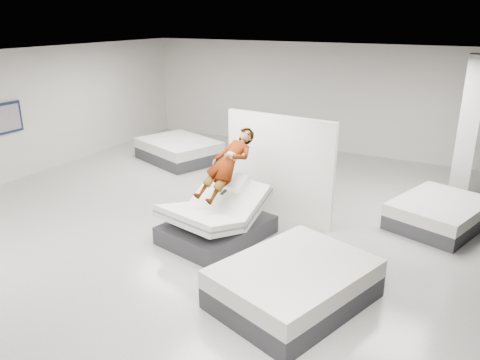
{
  "coord_description": "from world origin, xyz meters",
  "views": [
    {
      "loc": [
        4.32,
        -6.59,
        3.97
      ],
      "look_at": [
        0.37,
        0.78,
        1.0
      ],
      "focal_mm": 35.0,
      "sensor_mm": 36.0,
      "label": 1
    }
  ],
  "objects_px": {
    "remote": "(224,192)",
    "flat_bed_right_near": "(294,284)",
    "column": "(468,130)",
    "person": "(227,175)",
    "flat_bed_right_far": "(439,213)",
    "hero_bed": "(217,220)",
    "divider_panel": "(279,168)",
    "wall_poster": "(4,119)",
    "flat_bed_left_far": "(179,150)"
  },
  "relations": [
    {
      "from": "person",
      "to": "flat_bed_right_near",
      "type": "relative_size",
      "value": 0.63
    },
    {
      "from": "person",
      "to": "wall_poster",
      "type": "bearing_deg",
      "value": -167.67
    },
    {
      "from": "person",
      "to": "flat_bed_right_far",
      "type": "relative_size",
      "value": 0.72
    },
    {
      "from": "remote",
      "to": "flat_bed_right_far",
      "type": "xyz_separation_m",
      "value": [
        3.38,
        2.64,
        -0.73
      ]
    },
    {
      "from": "person",
      "to": "divider_panel",
      "type": "xyz_separation_m",
      "value": [
        0.56,
        1.09,
        -0.11
      ]
    },
    {
      "from": "flat_bed_right_far",
      "to": "flat_bed_left_far",
      "type": "distance_m",
      "value": 7.2
    },
    {
      "from": "hero_bed",
      "to": "remote",
      "type": "xyz_separation_m",
      "value": [
        0.21,
        -0.08,
        0.63
      ]
    },
    {
      "from": "flat_bed_right_far",
      "to": "column",
      "type": "distance_m",
      "value": 2.23
    },
    {
      "from": "flat_bed_right_far",
      "to": "wall_poster",
      "type": "distance_m",
      "value": 10.06
    },
    {
      "from": "flat_bed_right_near",
      "to": "column",
      "type": "xyz_separation_m",
      "value": [
        1.76,
        5.57,
        1.3
      ]
    },
    {
      "from": "flat_bed_right_near",
      "to": "column",
      "type": "bearing_deg",
      "value": 72.5
    },
    {
      "from": "remote",
      "to": "hero_bed",
      "type": "bearing_deg",
      "value": 170.25
    },
    {
      "from": "column",
      "to": "wall_poster",
      "type": "height_order",
      "value": "column"
    },
    {
      "from": "hero_bed",
      "to": "column",
      "type": "relative_size",
      "value": 0.68
    },
    {
      "from": "hero_bed",
      "to": "column",
      "type": "height_order",
      "value": "column"
    },
    {
      "from": "hero_bed",
      "to": "wall_poster",
      "type": "xyz_separation_m",
      "value": [
        -6.13,
        0.32,
        1.24
      ]
    },
    {
      "from": "hero_bed",
      "to": "flat_bed_right_far",
      "type": "height_order",
      "value": "hero_bed"
    },
    {
      "from": "person",
      "to": "flat_bed_right_far",
      "type": "bearing_deg",
      "value": 44.99
    },
    {
      "from": "remote",
      "to": "flat_bed_right_far",
      "type": "distance_m",
      "value": 4.35
    },
    {
      "from": "hero_bed",
      "to": "flat_bed_right_near",
      "type": "relative_size",
      "value": 0.83
    },
    {
      "from": "flat_bed_right_near",
      "to": "flat_bed_left_far",
      "type": "bearing_deg",
      "value": 137.99
    },
    {
      "from": "divider_panel",
      "to": "hero_bed",
      "type": "bearing_deg",
      "value": -108.48
    },
    {
      "from": "hero_bed",
      "to": "divider_panel",
      "type": "xyz_separation_m",
      "value": [
        0.62,
        1.4,
        0.71
      ]
    },
    {
      "from": "person",
      "to": "column",
      "type": "bearing_deg",
      "value": 59.55
    },
    {
      "from": "flat_bed_right_near",
      "to": "flat_bed_left_far",
      "type": "height_order",
      "value": "flat_bed_right_near"
    },
    {
      "from": "column",
      "to": "flat_bed_left_far",
      "type": "bearing_deg",
      "value": -175.57
    },
    {
      "from": "flat_bed_right_near",
      "to": "flat_bed_left_far",
      "type": "relative_size",
      "value": 1.0
    },
    {
      "from": "remote",
      "to": "flat_bed_right_near",
      "type": "relative_size",
      "value": 0.05
    },
    {
      "from": "divider_panel",
      "to": "column",
      "type": "relative_size",
      "value": 0.74
    },
    {
      "from": "person",
      "to": "remote",
      "type": "relative_size",
      "value": 11.72
    },
    {
      "from": "flat_bed_left_far",
      "to": "wall_poster",
      "type": "height_order",
      "value": "wall_poster"
    },
    {
      "from": "person",
      "to": "remote",
      "type": "bearing_deg",
      "value": -57.85
    },
    {
      "from": "flat_bed_right_near",
      "to": "wall_poster",
      "type": "bearing_deg",
      "value": 169.15
    },
    {
      "from": "person",
      "to": "flat_bed_right_far",
      "type": "distance_m",
      "value": 4.28
    },
    {
      "from": "hero_bed",
      "to": "remote",
      "type": "height_order",
      "value": "hero_bed"
    },
    {
      "from": "hero_bed",
      "to": "remote",
      "type": "relative_size",
      "value": 15.5
    },
    {
      "from": "divider_panel",
      "to": "flat_bed_right_far",
      "type": "height_order",
      "value": "divider_panel"
    },
    {
      "from": "person",
      "to": "hero_bed",
      "type": "bearing_deg",
      "value": -90.0
    },
    {
      "from": "remote",
      "to": "flat_bed_right_near",
      "type": "xyz_separation_m",
      "value": [
        1.84,
        -1.16,
        -0.69
      ]
    },
    {
      "from": "remote",
      "to": "divider_panel",
      "type": "relative_size",
      "value": 0.06
    },
    {
      "from": "flat_bed_left_far",
      "to": "divider_panel",
      "type": "bearing_deg",
      "value": -29.73
    },
    {
      "from": "divider_panel",
      "to": "flat_bed_right_far",
      "type": "xyz_separation_m",
      "value": [
        2.97,
        1.15,
        -0.81
      ]
    },
    {
      "from": "flat_bed_left_far",
      "to": "flat_bed_right_near",
      "type": "bearing_deg",
      "value": -42.01
    },
    {
      "from": "remote",
      "to": "flat_bed_right_far",
      "type": "relative_size",
      "value": 0.06
    },
    {
      "from": "flat_bed_right_far",
      "to": "column",
      "type": "relative_size",
      "value": 0.71
    },
    {
      "from": "flat_bed_right_far",
      "to": "flat_bed_left_far",
      "type": "relative_size",
      "value": 0.87
    },
    {
      "from": "remote",
      "to": "flat_bed_left_far",
      "type": "bearing_deg",
      "value": 146.51
    },
    {
      "from": "flat_bed_left_far",
      "to": "remote",
      "type": "bearing_deg",
      "value": -45.97
    },
    {
      "from": "person",
      "to": "flat_bed_left_far",
      "type": "distance_m",
      "value": 5.04
    },
    {
      "from": "person",
      "to": "remote",
      "type": "distance_m",
      "value": 0.46
    }
  ]
}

